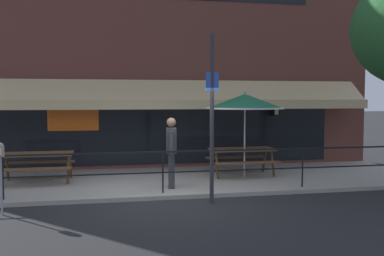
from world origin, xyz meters
The scene contains 10 objects.
ground_plane centered at (0.00, 0.00, 0.00)m, with size 120.00×120.00×0.00m, color #232326.
patio_deck centered at (0.00, 2.00, 0.05)m, with size 15.00×4.00×0.10m, color #9E998E.
restaurant_building centered at (0.00, 4.23, 4.27)m, with size 15.00×1.60×8.62m.
patio_railing centered at (0.00, 0.30, 0.80)m, with size 13.84×0.04×0.97m.
picnic_table_left centered at (-3.04, 2.17, 0.71)m, with size 1.80×1.42×0.76m.
picnic_table_centre centered at (2.48, 2.13, 0.71)m, with size 1.80×1.42×0.76m.
patio_umbrella_centre centered at (2.48, 1.89, 2.18)m, with size 2.14×2.14×2.38m.
pedestrian_walking centered at (0.28, 0.83, 1.06)m, with size 0.29×0.62×1.71m.
parking_meter_near centered at (-3.27, -0.60, 1.15)m, with size 0.15×0.16×1.42m.
street_sign_pole centered at (0.97, -0.45, 1.88)m, with size 0.28×0.09×3.65m.
Camera 1 is at (-1.22, -9.37, 2.27)m, focal length 40.00 mm.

